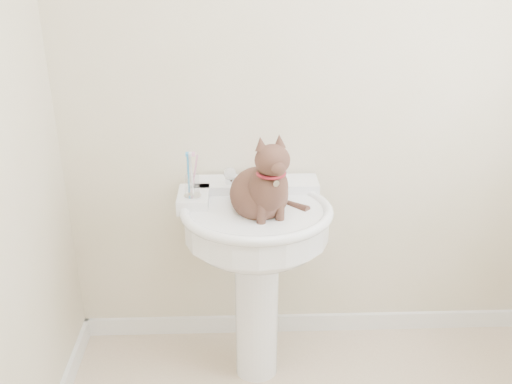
{
  "coord_description": "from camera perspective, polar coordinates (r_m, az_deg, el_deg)",
  "views": [
    {
      "loc": [
        -0.34,
        -1.23,
        1.81
      ],
      "look_at": [
        -0.27,
        0.8,
        0.9
      ],
      "focal_mm": 40.0,
      "sensor_mm": 36.0,
      "label": 1
    }
  ],
  "objects": [
    {
      "name": "soap_bar",
      "position": [
        2.46,
        0.96,
        1.89
      ],
      "size": [
        0.09,
        0.06,
        0.03
      ],
      "primitive_type": "cube",
      "rotation": [
        0.0,
        0.0,
        -0.02
      ],
      "color": "#E64236",
      "rests_on": "pedestal_sink"
    },
    {
      "name": "wall_back",
      "position": [
        2.42,
        6.24,
        10.74
      ],
      "size": [
        2.2,
        0.0,
        2.5
      ],
      "primitive_type": null,
      "color": "beige",
      "rests_on": "ground"
    },
    {
      "name": "baseboard_back",
      "position": [
        2.93,
        5.18,
        -12.86
      ],
      "size": [
        2.2,
        0.02,
        0.09
      ],
      "primitive_type": "cube",
      "color": "white",
      "rests_on": "floor"
    },
    {
      "name": "faucet",
      "position": [
        2.37,
        -0.06,
        1.67
      ],
      "size": [
        0.28,
        0.12,
        0.14
      ],
      "color": "silver",
      "rests_on": "pedestal_sink"
    },
    {
      "name": "pedestal_sink",
      "position": [
        2.33,
        0.0,
        -4.92
      ],
      "size": [
        0.62,
        0.61,
        0.86
      ],
      "color": "white",
      "rests_on": "floor"
    },
    {
      "name": "toothbrush_cup",
      "position": [
        2.27,
        -6.42,
        0.63
      ],
      "size": [
        0.07,
        0.07,
        0.19
      ],
      "rotation": [
        0.0,
        0.0,
        0.12
      ],
      "color": "silver",
      "rests_on": "pedestal_sink"
    },
    {
      "name": "cat",
      "position": [
        2.2,
        0.58,
        0.26
      ],
      "size": [
        0.25,
        0.32,
        0.47
      ],
      "rotation": [
        0.0,
        0.0,
        0.35
      ],
      "color": "brown",
      "rests_on": "pedestal_sink"
    }
  ]
}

